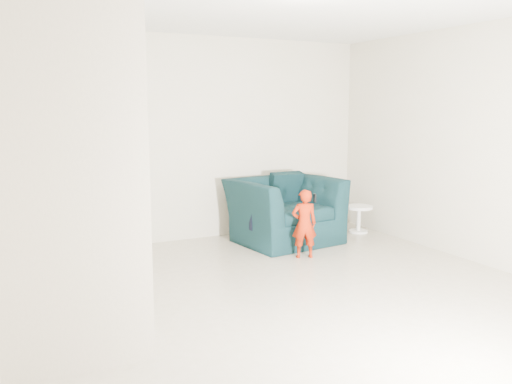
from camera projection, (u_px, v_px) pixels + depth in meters
floor at (300, 303)px, 4.96m from camera, size 5.50×5.50×0.00m
back_wall at (194, 139)px, 7.18m from camera, size 5.00×0.00×5.00m
right_wall at (500, 147)px, 5.85m from camera, size 0.00×5.50×5.50m
armchair at (285, 210)px, 7.15m from camera, size 1.43×1.28×0.84m
toddler at (304, 224)px, 6.39m from camera, size 0.35×0.28×0.82m
side_table at (359, 215)px, 7.70m from camera, size 0.39×0.39×0.39m
staircase at (56, 210)px, 4.42m from camera, size 1.02×3.03×3.62m
cushion at (285, 188)px, 7.48m from camera, size 0.47×0.22×0.46m
throw at (245, 206)px, 6.90m from camera, size 0.05×0.49×0.55m
phone at (315, 198)px, 6.37m from camera, size 0.03×0.05×0.10m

